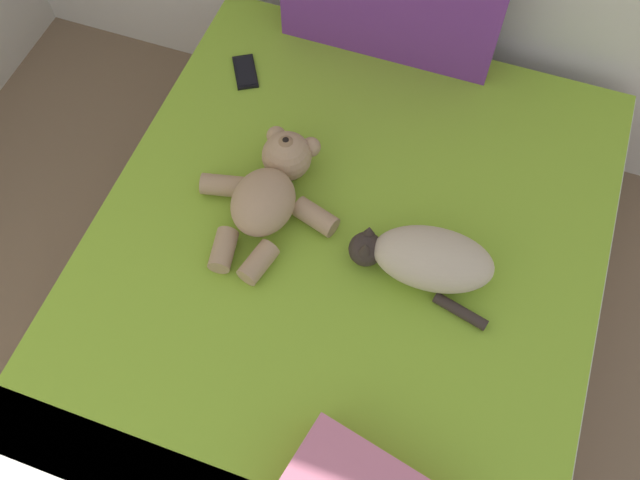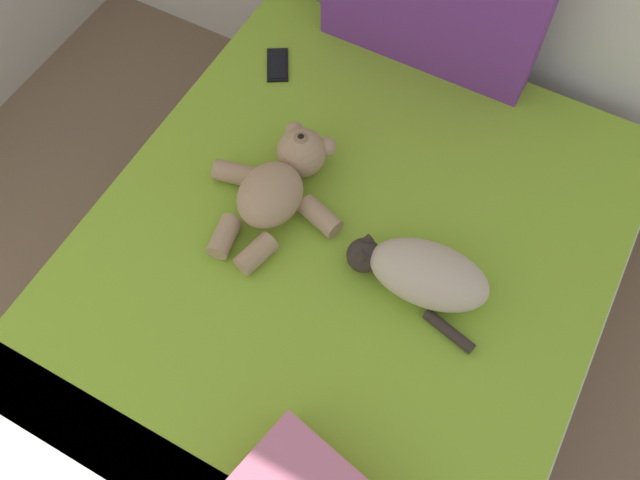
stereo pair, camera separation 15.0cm
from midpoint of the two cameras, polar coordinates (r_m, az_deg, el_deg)
name	(u,v)px [view 2 (the right image)]	position (r m, az deg, el deg)	size (l,w,h in m)	color
bed	(334,300)	(2.22, 3.11, -5.13)	(1.54, 1.91, 0.50)	brown
patterned_cushion	(432,1)	(2.34, 11.20, 18.79)	(0.73, 0.14, 0.47)	#72338C
cat	(422,273)	(1.92, 10.68, -2.87)	(0.43, 0.25, 0.15)	#C6B293
teddy_bear	(279,184)	(2.04, -1.30, 4.56)	(0.45, 0.50, 0.16)	tan
cell_phone	(278,65)	(2.42, -1.73, 14.24)	(0.14, 0.16, 0.01)	black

